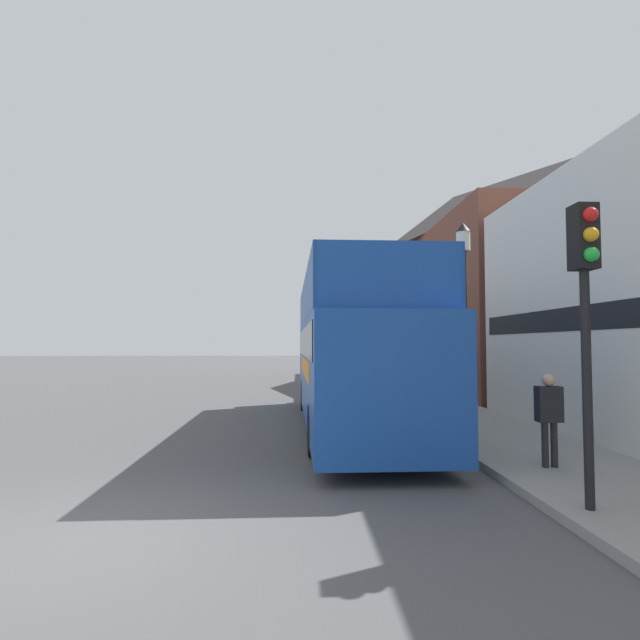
{
  "coord_description": "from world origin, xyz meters",
  "views": [
    {
      "loc": [
        2.44,
        -5.79,
        2.22
      ],
      "look_at": [
        3.13,
        9.37,
        2.97
      ],
      "focal_mm": 28.0,
      "sensor_mm": 36.0,
      "label": 1
    }
  ],
  "objects_px": {
    "tour_bus": "(351,360)",
    "traffic_signal": "(586,285)",
    "lamp_post_nearest": "(464,289)",
    "parked_car_ahead_of_bus": "(346,379)",
    "pedestrian_second": "(549,411)",
    "lamp_post_second": "(387,314)",
    "lamp_post_third": "(360,328)"
  },
  "relations": [
    {
      "from": "tour_bus",
      "to": "traffic_signal",
      "type": "bearing_deg",
      "value": -73.55
    },
    {
      "from": "tour_bus",
      "to": "lamp_post_nearest",
      "type": "distance_m",
      "value": 3.65
    },
    {
      "from": "tour_bus",
      "to": "parked_car_ahead_of_bus",
      "type": "height_order",
      "value": "tour_bus"
    },
    {
      "from": "tour_bus",
      "to": "traffic_signal",
      "type": "distance_m",
      "value": 7.72
    },
    {
      "from": "pedestrian_second",
      "to": "lamp_post_second",
      "type": "bearing_deg",
      "value": 92.3
    },
    {
      "from": "lamp_post_nearest",
      "to": "lamp_post_second",
      "type": "xyz_separation_m",
      "value": [
        -0.08,
        9.53,
        0.0
      ]
    },
    {
      "from": "pedestrian_second",
      "to": "lamp_post_nearest",
      "type": "xyz_separation_m",
      "value": [
        -0.43,
        2.99,
        2.43
      ]
    },
    {
      "from": "traffic_signal",
      "to": "lamp_post_third",
      "type": "height_order",
      "value": "lamp_post_third"
    },
    {
      "from": "tour_bus",
      "to": "traffic_signal",
      "type": "xyz_separation_m",
      "value": [
        2.25,
        -7.28,
        1.2
      ]
    },
    {
      "from": "tour_bus",
      "to": "lamp_post_third",
      "type": "bearing_deg",
      "value": 81.28
    },
    {
      "from": "traffic_signal",
      "to": "lamp_post_nearest",
      "type": "xyz_separation_m",
      "value": [
        0.17,
        5.17,
        0.53
      ]
    },
    {
      "from": "lamp_post_nearest",
      "to": "lamp_post_second",
      "type": "distance_m",
      "value": 9.53
    },
    {
      "from": "parked_car_ahead_of_bus",
      "to": "lamp_post_second",
      "type": "bearing_deg",
      "value": -39.72
    },
    {
      "from": "parked_car_ahead_of_bus",
      "to": "pedestrian_second",
      "type": "bearing_deg",
      "value": -83.47
    },
    {
      "from": "lamp_post_second",
      "to": "parked_car_ahead_of_bus",
      "type": "bearing_deg",
      "value": 142.47
    },
    {
      "from": "tour_bus",
      "to": "parked_car_ahead_of_bus",
      "type": "relative_size",
      "value": 2.48
    },
    {
      "from": "pedestrian_second",
      "to": "lamp_post_third",
      "type": "xyz_separation_m",
      "value": [
        -0.47,
        22.05,
        2.11
      ]
    },
    {
      "from": "parked_car_ahead_of_bus",
      "to": "pedestrian_second",
      "type": "height_order",
      "value": "pedestrian_second"
    },
    {
      "from": "lamp_post_second",
      "to": "lamp_post_third",
      "type": "distance_m",
      "value": 9.53
    },
    {
      "from": "lamp_post_nearest",
      "to": "lamp_post_third",
      "type": "xyz_separation_m",
      "value": [
        -0.05,
        19.06,
        -0.32
      ]
    },
    {
      "from": "tour_bus",
      "to": "pedestrian_second",
      "type": "bearing_deg",
      "value": -61.61
    },
    {
      "from": "lamp_post_third",
      "to": "lamp_post_nearest",
      "type": "bearing_deg",
      "value": -89.86
    },
    {
      "from": "lamp_post_third",
      "to": "traffic_signal",
      "type": "bearing_deg",
      "value": -90.29
    },
    {
      "from": "pedestrian_second",
      "to": "lamp_post_nearest",
      "type": "bearing_deg",
      "value": 98.08
    },
    {
      "from": "pedestrian_second",
      "to": "lamp_post_nearest",
      "type": "height_order",
      "value": "lamp_post_nearest"
    },
    {
      "from": "lamp_post_nearest",
      "to": "pedestrian_second",
      "type": "bearing_deg",
      "value": -81.92
    },
    {
      "from": "parked_car_ahead_of_bus",
      "to": "traffic_signal",
      "type": "relative_size",
      "value": 1.19
    },
    {
      "from": "lamp_post_second",
      "to": "lamp_post_nearest",
      "type": "bearing_deg",
      "value": -89.53
    },
    {
      "from": "parked_car_ahead_of_bus",
      "to": "lamp_post_second",
      "type": "relative_size",
      "value": 0.94
    },
    {
      "from": "pedestrian_second",
      "to": "parked_car_ahead_of_bus",
      "type": "bearing_deg",
      "value": 98.72
    },
    {
      "from": "traffic_signal",
      "to": "lamp_post_third",
      "type": "relative_size",
      "value": 0.88
    },
    {
      "from": "tour_bus",
      "to": "traffic_signal",
      "type": "relative_size",
      "value": 2.95
    }
  ]
}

